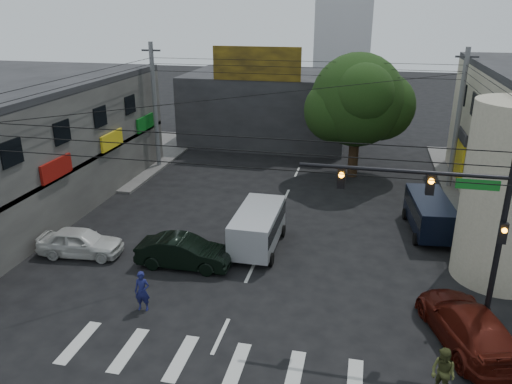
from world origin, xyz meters
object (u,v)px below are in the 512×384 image
(traffic_gantry, at_px, (452,215))
(silver_minivan, at_px, (258,230))
(utility_pole_far_left, at_px, (155,107))
(dark_sedan, at_px, (184,252))
(utility_pole_far_right, at_px, (458,120))
(white_compact, at_px, (80,242))
(navy_van, at_px, (429,216))
(maroon_sedan, at_px, (468,325))
(traffic_officer, at_px, (142,291))
(pedestrian_olive, at_px, (443,373))
(street_tree, at_px, (357,100))

(traffic_gantry, bearing_deg, silver_minivan, 146.25)
(traffic_gantry, xyz_separation_m, utility_pole_far_left, (-18.32, 17.00, -0.23))
(dark_sedan, bearing_deg, utility_pole_far_right, -44.76)
(silver_minivan, bearing_deg, white_compact, 107.71)
(silver_minivan, bearing_deg, navy_van, -65.58)
(maroon_sedan, distance_m, traffic_officer, 12.42)
(pedestrian_olive, bearing_deg, traffic_gantry, 134.32)
(utility_pole_far_left, xyz_separation_m, white_compact, (1.95, -14.28, -3.90))
(utility_pole_far_right, distance_m, traffic_officer, 23.14)
(white_compact, relative_size, navy_van, 0.85)
(utility_pole_far_right, height_order, dark_sedan, utility_pole_far_right)
(utility_pole_far_left, xyz_separation_m, dark_sedan, (7.33, -14.23, -3.86))
(utility_pole_far_left, bearing_deg, traffic_gantry, -42.86)
(white_compact, height_order, silver_minivan, silver_minivan)
(silver_minivan, xyz_separation_m, pedestrian_olive, (7.84, -8.74, -0.15))
(traffic_gantry, xyz_separation_m, traffic_officer, (-11.38, -1.00, -3.98))
(silver_minivan, distance_m, traffic_officer, 7.19)
(pedestrian_olive, bearing_deg, traffic_officer, -144.59)
(traffic_gantry, distance_m, dark_sedan, 12.05)
(utility_pole_far_left, xyz_separation_m, navy_van, (18.90, -7.77, -3.63))
(street_tree, bearing_deg, dark_sedan, -115.21)
(utility_pole_far_left, bearing_deg, maroon_sedan, -42.02)
(white_compact, xyz_separation_m, silver_minivan, (8.35, 2.64, 0.32))
(traffic_gantry, xyz_separation_m, maroon_sedan, (1.03, -0.43, -4.05))
(silver_minivan, bearing_deg, utility_pole_far_left, 41.69)
(utility_pole_far_right, relative_size, pedestrian_olive, 5.28)
(utility_pole_far_left, bearing_deg, traffic_officer, -68.89)
(utility_pole_far_left, bearing_deg, dark_sedan, -62.75)
(street_tree, distance_m, utility_pole_far_right, 6.63)
(silver_minivan, relative_size, pedestrian_olive, 2.74)
(traffic_gantry, bearing_deg, utility_pole_far_left, 137.14)
(street_tree, xyz_separation_m, dark_sedan, (-7.17, -15.23, -4.74))
(traffic_gantry, relative_size, pedestrian_olive, 4.13)
(utility_pole_far_right, bearing_deg, silver_minivan, -132.58)
(street_tree, xyz_separation_m, pedestrian_olive, (3.64, -21.39, -4.60))
(navy_van, relative_size, traffic_officer, 2.94)
(dark_sedan, xyz_separation_m, navy_van, (11.57, 6.46, 0.24))
(silver_minivan, bearing_deg, pedestrian_olive, -137.93)
(maroon_sedan, bearing_deg, navy_van, -104.57)
(utility_pole_far_right, distance_m, silver_minivan, 16.21)
(navy_van, bearing_deg, traffic_gantry, 170.27)
(utility_pole_far_left, relative_size, white_compact, 2.16)
(traffic_gantry, bearing_deg, street_tree, 101.99)
(street_tree, height_order, utility_pole_far_right, utility_pole_far_right)
(white_compact, distance_m, navy_van, 18.16)
(white_compact, distance_m, traffic_officer, 6.23)
(navy_van, bearing_deg, silver_minivan, 108.07)
(white_compact, height_order, navy_van, navy_van)
(street_tree, relative_size, traffic_officer, 5.09)
(street_tree, distance_m, silver_minivan, 14.05)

